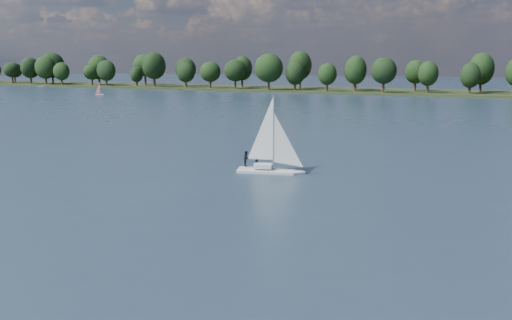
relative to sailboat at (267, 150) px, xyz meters
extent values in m
plane|color=#233342|center=(-8.12, 57.96, -2.52)|extent=(700.00, 700.00, 0.00)
cube|color=black|center=(-8.12, 169.96, -2.52)|extent=(660.00, 40.00, 1.50)
cube|color=silver|center=(0.11, 0.00, -2.52)|extent=(7.11, 3.47, 0.81)
cube|color=silver|center=(0.11, 0.00, -1.71)|extent=(2.24, 1.65, 0.50)
cylinder|color=#B9BAC1|center=(0.11, 0.00, 2.07)|extent=(0.12, 0.12, 8.06)
imported|color=black|center=(-1.32, 0.13, -1.10)|extent=(0.65, 0.75, 1.74)
imported|color=black|center=(-2.52, -0.04, -1.10)|extent=(0.97, 1.05, 1.74)
cube|color=silver|center=(-116.96, 108.40, -2.52)|extent=(3.33, 2.07, 0.50)
cylinder|color=silver|center=(-116.96, 108.40, -0.02)|extent=(0.09, 0.09, 4.44)
cube|color=slate|center=(-187.52, 148.93, -2.52)|extent=(4.32, 2.77, 0.50)
camera|label=1|loc=(25.69, -56.33, 9.71)|focal=40.00mm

